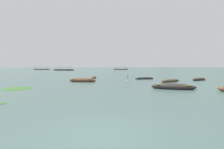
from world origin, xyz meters
TOP-DOWN VIEW (x-y plane):
  - ground_plane at (0.00, 1500.00)m, footprint 6000.00×6000.00m
  - mountain_1 at (-1158.56, 2253.83)m, footprint 838.48×838.48m
  - mountain_2 at (-122.48, 2536.50)m, footprint 1560.69×1560.69m
  - mountain_3 at (645.52, 2422.34)m, footprint 905.16×905.16m
  - mountain_4 at (1439.99, 2552.30)m, footprint 2223.49×2223.49m
  - rowboat_0 at (13.23, 22.46)m, footprint 3.08×2.47m
  - rowboat_2 at (4.90, 24.61)m, footprint 3.64×1.99m
  - rowboat_3 at (-4.77, 18.99)m, footprint 4.12×1.89m
  - rowboat_4 at (7.86, 19.45)m, footprint 3.80×3.57m
  - rowboat_5 at (-4.40, 27.15)m, footprint 1.10×3.26m
  - rowboat_6 at (5.83, 11.56)m, footprint 4.39×2.44m
  - ferry_0 at (-33.61, 96.48)m, footprint 11.53×6.58m
  - ferry_1 at (1.02, 120.74)m, footprint 10.50×5.06m
  - ferry_2 at (-57.94, 118.68)m, footprint 10.99×5.17m
  - mooring_buoy at (1.76, 19.70)m, footprint 0.38×0.38m
  - weed_patch_2 at (-9.46, 11.01)m, footprint 3.76×4.06m

SIDE VIEW (x-z plane):
  - ground_plane at x=0.00m, z-range 0.00..0.00m
  - weed_patch_2 at x=-9.46m, z-range -0.07..0.07m
  - mooring_buoy at x=1.76m, z-range -0.45..0.66m
  - rowboat_2 at x=4.90m, z-range -0.09..0.39m
  - rowboat_4 at x=7.86m, z-range -0.09..0.41m
  - rowboat_5 at x=-4.40m, z-range -0.09..0.41m
  - rowboat_0 at x=13.23m, z-range -0.10..0.45m
  - rowboat_6 at x=5.83m, z-range -0.13..0.55m
  - rowboat_3 at x=-4.77m, z-range -0.13..0.56m
  - ferry_0 at x=-33.61m, z-range -0.82..1.71m
  - ferry_1 at x=1.02m, z-range -0.82..1.71m
  - ferry_2 at x=-57.94m, z-range -0.82..1.71m
  - mountain_1 at x=-1158.56m, z-range 0.00..207.99m
  - mountain_3 at x=645.52m, z-range 0.00..366.87m
  - mountain_2 at x=-122.48m, z-range 0.00..528.51m
  - mountain_4 at x=1439.99m, z-range 0.00..560.91m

